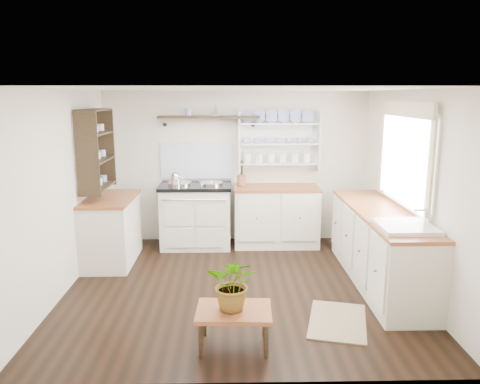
% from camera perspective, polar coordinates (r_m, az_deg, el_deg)
% --- Properties ---
extents(floor, '(4.00, 3.80, 0.01)m').
position_cam_1_polar(floor, '(5.68, -0.19, -11.45)').
color(floor, black).
rests_on(floor, ground).
extents(wall_back, '(4.00, 0.02, 2.30)m').
position_cam_1_polar(wall_back, '(7.20, -0.50, 3.06)').
color(wall_back, silver).
rests_on(wall_back, ground).
extents(wall_right, '(0.02, 3.80, 2.30)m').
position_cam_1_polar(wall_right, '(5.73, 20.22, 0.07)').
color(wall_right, silver).
rests_on(wall_right, ground).
extents(wall_left, '(0.02, 3.80, 2.30)m').
position_cam_1_polar(wall_left, '(5.66, -20.89, -0.12)').
color(wall_left, silver).
rests_on(wall_left, ground).
extents(ceiling, '(4.00, 3.80, 0.01)m').
position_cam_1_polar(ceiling, '(5.22, -0.21, 12.43)').
color(ceiling, white).
rests_on(ceiling, wall_back).
extents(window, '(0.08, 1.55, 1.22)m').
position_cam_1_polar(window, '(5.79, 19.50, 4.40)').
color(window, white).
rests_on(window, wall_right).
extents(aga_cooker, '(1.06, 0.73, 0.97)m').
position_cam_1_polar(aga_cooker, '(7.03, -5.38, -2.78)').
color(aga_cooker, beige).
rests_on(aga_cooker, floor).
extents(back_cabinets, '(1.27, 0.63, 0.90)m').
position_cam_1_polar(back_cabinets, '(7.08, 4.41, -2.82)').
color(back_cabinets, beige).
rests_on(back_cabinets, floor).
extents(right_cabinets, '(0.62, 2.43, 0.90)m').
position_cam_1_polar(right_cabinets, '(5.89, 16.66, -6.33)').
color(right_cabinets, beige).
rests_on(right_cabinets, floor).
extents(belfast_sink, '(0.55, 0.60, 0.45)m').
position_cam_1_polar(belfast_sink, '(5.12, 19.44, -5.25)').
color(belfast_sink, white).
rests_on(belfast_sink, right_cabinets).
extents(left_cabinets, '(0.62, 1.13, 0.90)m').
position_cam_1_polar(left_cabinets, '(6.57, -15.39, -4.38)').
color(left_cabinets, beige).
rests_on(left_cabinets, floor).
extents(plate_rack, '(1.20, 0.22, 0.90)m').
position_cam_1_polar(plate_rack, '(7.16, 4.74, 6.23)').
color(plate_rack, white).
rests_on(plate_rack, wall_back).
extents(high_shelf, '(1.50, 0.29, 0.16)m').
position_cam_1_polar(high_shelf, '(7.01, -3.81, 9.03)').
color(high_shelf, black).
rests_on(high_shelf, wall_back).
extents(left_shelving, '(0.28, 0.80, 1.05)m').
position_cam_1_polar(left_shelving, '(6.40, -17.14, 5.06)').
color(left_shelving, black).
rests_on(left_shelving, wall_left).
extents(kettle, '(0.17, 0.17, 0.21)m').
position_cam_1_polar(kettle, '(6.82, -7.88, 1.49)').
color(kettle, silver).
rests_on(kettle, aga_cooker).
extents(utensil_crock, '(0.13, 0.13, 0.15)m').
position_cam_1_polar(utensil_crock, '(7.02, 0.14, 1.47)').
color(utensil_crock, '#935336').
rests_on(utensil_crock, back_cabinets).
extents(center_table, '(0.69, 0.50, 0.36)m').
position_cam_1_polar(center_table, '(4.32, -0.75, -14.64)').
color(center_table, brown).
rests_on(center_table, floor).
extents(potted_plant, '(0.53, 0.49, 0.49)m').
position_cam_1_polar(potted_plant, '(4.20, -0.76, -11.06)').
color(potted_plant, '#3F7233').
rests_on(potted_plant, center_table).
extents(floor_rug, '(0.74, 0.96, 0.02)m').
position_cam_1_polar(floor_rug, '(4.98, 11.81, -15.14)').
color(floor_rug, '#776545').
rests_on(floor_rug, floor).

